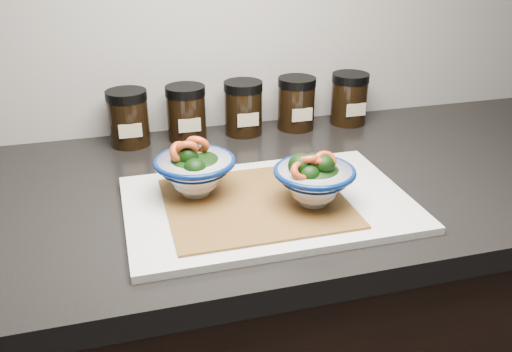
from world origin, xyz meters
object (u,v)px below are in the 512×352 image
object	(u,v)px
spice_jar_a	(128,118)
spice_jar_b	(186,113)
spice_jar_c	(243,108)
spice_jar_d	(296,103)
spice_jar_e	(349,99)
bowl_left	(194,170)
bowl_right	(313,179)
cutting_board	(268,204)

from	to	relation	value
spice_jar_a	spice_jar_b	bearing A→B (deg)	0.00
spice_jar_a	spice_jar_c	size ratio (longest dim) A/B	1.00
spice_jar_d	spice_jar_e	size ratio (longest dim) A/B	1.00
spice_jar_d	spice_jar_e	bearing A→B (deg)	0.00
spice_jar_e	spice_jar_d	bearing A→B (deg)	180.00
spice_jar_a	spice_jar_c	world-z (taller)	same
spice_jar_d	bowl_left	bearing A→B (deg)	-133.83
spice_jar_a	spice_jar_e	size ratio (longest dim) A/B	1.00
spice_jar_d	spice_jar_e	world-z (taller)	same
bowl_right	spice_jar_e	distance (m)	0.43
cutting_board	bowl_left	bearing A→B (deg)	155.11
bowl_right	spice_jar_d	distance (m)	0.38
bowl_right	cutting_board	bearing A→B (deg)	151.95
spice_jar_b	spice_jar_e	world-z (taller)	same
cutting_board	bowl_left	xyz separation A→B (m)	(-0.11, 0.05, 0.05)
bowl_left	spice_jar_b	size ratio (longest dim) A/B	1.17
spice_jar_a	spice_jar_e	distance (m)	0.48
bowl_left	spice_jar_b	xyz separation A→B (m)	(0.03, 0.28, -0.00)
cutting_board	bowl_right	distance (m)	0.09
spice_jar_a	spice_jar_c	bearing A→B (deg)	0.00
cutting_board	bowl_right	bearing A→B (deg)	-28.05
spice_jar_c	spice_jar_d	distance (m)	0.12
cutting_board	spice_jar_c	bearing A→B (deg)	82.30
bowl_right	spice_jar_a	world-z (taller)	spice_jar_a
bowl_right	spice_jar_e	world-z (taller)	spice_jar_e
bowl_right	spice_jar_b	distance (m)	0.39
spice_jar_b	spice_jar_e	xyz separation A→B (m)	(0.36, 0.00, 0.00)
bowl_left	spice_jar_c	xyz separation A→B (m)	(0.15, 0.28, -0.00)
spice_jar_c	spice_jar_e	distance (m)	0.24
spice_jar_a	spice_jar_b	world-z (taller)	same
spice_jar_d	spice_jar_e	xyz separation A→B (m)	(0.12, 0.00, 0.00)
bowl_right	spice_jar_b	bearing A→B (deg)	110.75
spice_jar_a	spice_jar_d	distance (m)	0.36
spice_jar_c	spice_jar_e	xyz separation A→B (m)	(0.24, 0.00, 0.00)
bowl_left	spice_jar_e	distance (m)	0.49
spice_jar_c	spice_jar_b	bearing A→B (deg)	180.00
spice_jar_a	spice_jar_d	xyz separation A→B (m)	(0.36, 0.00, 0.00)
bowl_right	spice_jar_a	bearing A→B (deg)	124.93
spice_jar_b	spice_jar_d	bearing A→B (deg)	0.00
bowl_right	spice_jar_a	distance (m)	0.45
spice_jar_a	spice_jar_c	distance (m)	0.24
cutting_board	bowl_left	world-z (taller)	bowl_left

